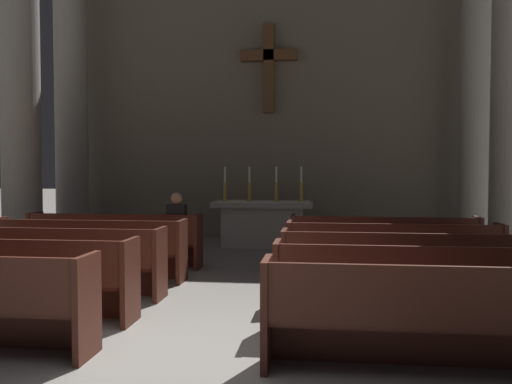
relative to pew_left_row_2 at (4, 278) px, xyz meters
name	(u,v)px	position (x,y,z in m)	size (l,w,h in m)	color
ground_plane	(176,362)	(2.31, -1.06, -0.48)	(80.00, 80.00, 0.00)	gray
pew_left_row_2	(4,278)	(0.00, 0.00, 0.00)	(3.05, 0.50, 0.95)	#4C2319
pew_left_row_3	(52,262)	(0.00, 1.10, 0.00)	(3.05, 0.50, 0.95)	#4C2319
pew_left_row_4	(87,249)	(0.00, 2.21, 0.00)	(3.05, 0.50, 0.95)	#4C2319
pew_left_row_5	(115,240)	(0.00, 3.31, 0.00)	(3.05, 0.50, 0.95)	#4C2319
pew_right_row_1	(445,319)	(4.62, -1.10, 0.00)	(3.05, 0.50, 0.95)	#4C2319
pew_right_row_2	(421,289)	(4.62, 0.00, 0.00)	(3.05, 0.50, 0.95)	#4C2319
pew_right_row_3	(404,269)	(4.62, 1.10, 0.00)	(3.05, 0.50, 0.95)	#4C2319
pew_right_row_4	(392,255)	(4.62, 2.21, 0.00)	(3.05, 0.50, 0.95)	#4C2319
pew_right_row_5	(383,244)	(4.62, 3.31, 0.00)	(3.05, 0.50, 0.95)	#4C2319
column_left_third	(20,81)	(-2.38, 4.43, 2.99)	(1.16, 1.16, 7.11)	#9E998E
column_left_fourth	(71,96)	(-2.38, 6.63, 2.99)	(1.16, 1.16, 7.11)	#9E998E
column_right_fourth	(478,89)	(6.99, 6.63, 2.99)	(1.16, 1.16, 7.11)	#9E998E
altar	(263,223)	(2.31, 6.11, 0.06)	(2.20, 0.90, 1.01)	#A8A399
candlestick_outer_left	(225,190)	(1.46, 6.11, 0.78)	(0.16, 0.16, 0.76)	#B79338
candlestick_inner_left	(249,190)	(2.01, 6.11, 0.78)	(0.16, 0.16, 0.76)	#B79338
candlestick_inner_right	(276,190)	(2.61, 6.11, 0.78)	(0.16, 0.16, 0.76)	#B79338
candlestick_outer_right	(301,190)	(3.16, 6.11, 0.78)	(0.16, 0.16, 0.76)	#B79338
apse_with_cross	(270,86)	(2.31, 7.73, 3.32)	(10.60, 0.51, 7.58)	#706656
lone_worshipper	(178,228)	(1.13, 3.35, 0.22)	(0.32, 0.43, 1.32)	#26262B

